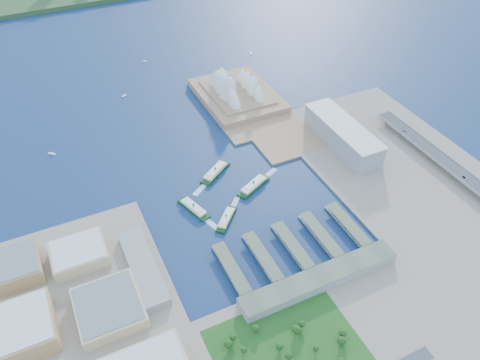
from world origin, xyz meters
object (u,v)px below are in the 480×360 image
opera_house (237,83)px  ferry_d (254,184)px  ferry_b (215,171)px  ferry_c (226,217)px  car_c (405,131)px  car_b (464,177)px  ferry_a (194,207)px  toaster_building (343,135)px

opera_house → ferry_d: size_ratio=3.07×
ferry_b → ferry_c: size_ratio=1.18×
ferry_b → car_c: bearing=46.3°
car_b → car_c: bearing=-90.0°
ferry_b → ferry_c: 98.31m
ferry_d → car_b: (273.71, -125.36, 10.01)m
ferry_a → car_b: car_b is taller
ferry_b → car_c: size_ratio=11.91×
toaster_building → car_c: 105.32m
car_c → ferry_c: bearing=-172.5°
toaster_building → ferry_b: toaster_building is taller
toaster_building → ferry_c: toaster_building is taller
opera_house → car_c: (191.00, -229.46, -16.42)m
opera_house → ferry_a: size_ratio=3.25×
ferry_d → car_c: (273.71, 1.13, 10.03)m
ferry_a → ferry_c: size_ratio=1.09×
opera_house → ferry_a: (-177.61, -236.36, -26.77)m
opera_house → toaster_building: (90.00, -200.00, -11.50)m
toaster_building → ferry_a: size_ratio=2.80×
ferry_a → ferry_d: bearing=-14.6°
ferry_a → car_b: bearing=-36.0°
ferry_b → car_b: size_ratio=13.88×
ferry_a → car_c: (368.61, 6.91, 10.35)m
toaster_building → ferry_d: size_ratio=2.64×
ferry_d → ferry_b: bearing=10.4°
opera_house → car_b: opera_house is taller
car_c → toaster_building: bearing=163.7°
ferry_c → ferry_a: bearing=-5.3°
toaster_building → ferry_d: toaster_building is taller
ferry_b → car_c: (311.57, -50.79, 9.91)m
opera_house → ferry_b: size_ratio=3.00×
ferry_a → ferry_b: 81.14m
opera_house → ferry_b: opera_house is taller
ferry_b → car_b: bearing=25.9°
opera_house → toaster_building: 219.62m
ferry_b → car_c: 315.84m
ferry_c → ferry_b: bearing=-60.6°
opera_house → car_b: size_ratio=41.65×
ferry_b → car_b: car_b is taller
opera_house → ferry_b: bearing=-124.0°
ferry_b → car_b: 358.61m
opera_house → ferry_d: (-82.71, -230.58, -26.45)m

